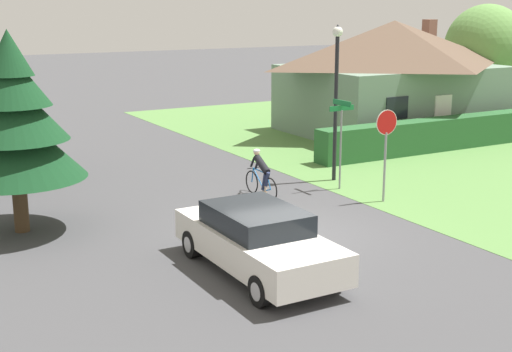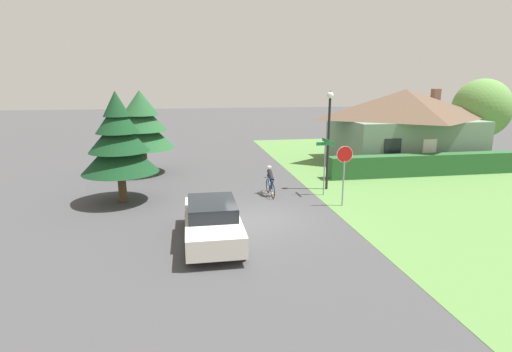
{
  "view_description": "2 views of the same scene",
  "coord_description": "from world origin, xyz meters",
  "px_view_note": "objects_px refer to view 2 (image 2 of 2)",
  "views": [
    {
      "loc": [
        -9.22,
        -14.54,
        5.66
      ],
      "look_at": [
        -0.08,
        1.51,
        1.2
      ],
      "focal_mm": 50.0,
      "sensor_mm": 36.0,
      "label": 1
    },
    {
      "loc": [
        -2.73,
        -15.15,
        5.49
      ],
      "look_at": [
        -0.03,
        0.47,
        1.72
      ],
      "focal_mm": 28.0,
      "sensor_mm": 36.0,
      "label": 2
    }
  ],
  "objects_px": {
    "cottage_house": "(404,124)",
    "deciduous_tree_right": "(482,109)",
    "cyclist": "(270,181)",
    "street_name_sign": "(325,157)",
    "sedan_left_lane": "(212,221)",
    "stop_sign": "(344,164)",
    "conifer_tall_near": "(119,142)",
    "conifer_tall_far": "(141,124)",
    "street_lamp": "(329,127)"
  },
  "relations": [
    {
      "from": "cyclist",
      "to": "stop_sign",
      "type": "bearing_deg",
      "value": -130.07
    },
    {
      "from": "cottage_house",
      "to": "cyclist",
      "type": "xyz_separation_m",
      "value": [
        -10.9,
        -7.0,
        -1.88
      ]
    },
    {
      "from": "conifer_tall_far",
      "to": "street_name_sign",
      "type": "bearing_deg",
      "value": -35.05
    },
    {
      "from": "cyclist",
      "to": "conifer_tall_near",
      "type": "bearing_deg",
      "value": 87.72
    },
    {
      "from": "sedan_left_lane",
      "to": "street_lamp",
      "type": "relative_size",
      "value": 0.92
    },
    {
      "from": "street_lamp",
      "to": "deciduous_tree_right",
      "type": "height_order",
      "value": "deciduous_tree_right"
    },
    {
      "from": "cottage_house",
      "to": "deciduous_tree_right",
      "type": "bearing_deg",
      "value": 5.42
    },
    {
      "from": "street_name_sign",
      "to": "deciduous_tree_right",
      "type": "relative_size",
      "value": 0.49
    },
    {
      "from": "cyclist",
      "to": "conifer_tall_far",
      "type": "xyz_separation_m",
      "value": [
        -6.62,
        6.02,
        2.32
      ]
    },
    {
      "from": "stop_sign",
      "to": "conifer_tall_far",
      "type": "height_order",
      "value": "conifer_tall_far"
    },
    {
      "from": "cottage_house",
      "to": "deciduous_tree_right",
      "type": "height_order",
      "value": "deciduous_tree_right"
    },
    {
      "from": "conifer_tall_far",
      "to": "street_lamp",
      "type": "bearing_deg",
      "value": -29.14
    },
    {
      "from": "conifer_tall_near",
      "to": "deciduous_tree_right",
      "type": "distance_m",
      "value": 25.46
    },
    {
      "from": "street_lamp",
      "to": "conifer_tall_near",
      "type": "bearing_deg",
      "value": -177.27
    },
    {
      "from": "street_name_sign",
      "to": "stop_sign",
      "type": "bearing_deg",
      "value": -82.1
    },
    {
      "from": "conifer_tall_near",
      "to": "conifer_tall_far",
      "type": "distance_m",
      "value": 5.93
    },
    {
      "from": "cyclist",
      "to": "deciduous_tree_right",
      "type": "bearing_deg",
      "value": -67.77
    },
    {
      "from": "cyclist",
      "to": "street_name_sign",
      "type": "height_order",
      "value": "street_name_sign"
    },
    {
      "from": "cottage_house",
      "to": "stop_sign",
      "type": "xyz_separation_m",
      "value": [
        -8.06,
        -9.28,
        -0.64
      ]
    },
    {
      "from": "cottage_house",
      "to": "street_name_sign",
      "type": "bearing_deg",
      "value": -137.87
    },
    {
      "from": "street_name_sign",
      "to": "street_lamp",
      "type": "bearing_deg",
      "value": 63.12
    },
    {
      "from": "conifer_tall_far",
      "to": "sedan_left_lane",
      "type": "bearing_deg",
      "value": -73.25
    },
    {
      "from": "street_name_sign",
      "to": "cottage_house",
      "type": "bearing_deg",
      "value": 41.86
    },
    {
      "from": "cyclist",
      "to": "stop_sign",
      "type": "height_order",
      "value": "stop_sign"
    },
    {
      "from": "conifer_tall_near",
      "to": "conifer_tall_far",
      "type": "relative_size",
      "value": 1.02
    },
    {
      "from": "street_lamp",
      "to": "cyclist",
      "type": "bearing_deg",
      "value": -169.29
    },
    {
      "from": "stop_sign",
      "to": "street_lamp",
      "type": "height_order",
      "value": "street_lamp"
    },
    {
      "from": "cottage_house",
      "to": "stop_sign",
      "type": "relative_size",
      "value": 3.51
    },
    {
      "from": "cottage_house",
      "to": "stop_sign",
      "type": "bearing_deg",
      "value": -130.71
    },
    {
      "from": "sedan_left_lane",
      "to": "street_name_sign",
      "type": "xyz_separation_m",
      "value": [
        5.79,
        4.92,
        1.2
      ]
    },
    {
      "from": "sedan_left_lane",
      "to": "cyclist",
      "type": "bearing_deg",
      "value": -30.68
    },
    {
      "from": "sedan_left_lane",
      "to": "street_lamp",
      "type": "bearing_deg",
      "value": -46.56
    },
    {
      "from": "stop_sign",
      "to": "cottage_house",
      "type": "bearing_deg",
      "value": -129.52
    },
    {
      "from": "cyclist",
      "to": "street_name_sign",
      "type": "bearing_deg",
      "value": -101.18
    },
    {
      "from": "deciduous_tree_right",
      "to": "conifer_tall_far",
      "type": "bearing_deg",
      "value": -176.26
    },
    {
      "from": "street_lamp",
      "to": "sedan_left_lane",
      "type": "bearing_deg",
      "value": -136.69
    },
    {
      "from": "cottage_house",
      "to": "conifer_tall_near",
      "type": "xyz_separation_m",
      "value": [
        -17.92,
        -6.9,
        0.25
      ]
    },
    {
      "from": "cyclist",
      "to": "deciduous_tree_right",
      "type": "distance_m",
      "value": 19.11
    },
    {
      "from": "sedan_left_lane",
      "to": "cyclist",
      "type": "height_order",
      "value": "sedan_left_lane"
    },
    {
      "from": "sedan_left_lane",
      "to": "deciduous_tree_right",
      "type": "height_order",
      "value": "deciduous_tree_right"
    },
    {
      "from": "cottage_house",
      "to": "cyclist",
      "type": "relative_size",
      "value": 5.35
    },
    {
      "from": "conifer_tall_near",
      "to": "conifer_tall_far",
      "type": "xyz_separation_m",
      "value": [
        0.4,
        5.91,
        0.19
      ]
    },
    {
      "from": "sedan_left_lane",
      "to": "deciduous_tree_right",
      "type": "bearing_deg",
      "value": -57.61
    },
    {
      "from": "cottage_house",
      "to": "conifer_tall_near",
      "type": "relative_size",
      "value": 1.88
    },
    {
      "from": "cyclist",
      "to": "deciduous_tree_right",
      "type": "xyz_separation_m",
      "value": [
        17.31,
        7.58,
        2.84
      ]
    },
    {
      "from": "street_name_sign",
      "to": "conifer_tall_far",
      "type": "relative_size",
      "value": 0.56
    },
    {
      "from": "cottage_house",
      "to": "conifer_tall_far",
      "type": "relative_size",
      "value": 1.92
    },
    {
      "from": "sedan_left_lane",
      "to": "stop_sign",
      "type": "xyz_separation_m",
      "value": [
        6.04,
        3.09,
        1.21
      ]
    },
    {
      "from": "stop_sign",
      "to": "conifer_tall_far",
      "type": "distance_m",
      "value": 12.63
    },
    {
      "from": "stop_sign",
      "to": "conifer_tall_near",
      "type": "xyz_separation_m",
      "value": [
        -9.86,
        2.38,
        0.88
      ]
    }
  ]
}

